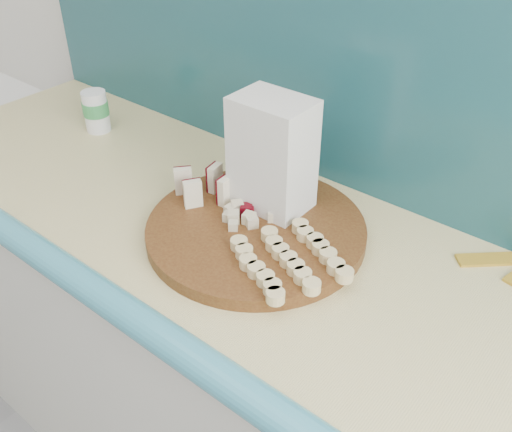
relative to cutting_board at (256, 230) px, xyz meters
name	(u,v)px	position (x,y,z in m)	size (l,w,h in m)	color
kitchen_counter	(299,414)	(0.14, -0.01, -0.47)	(2.20, 0.63, 0.91)	silver
backsplash	(402,91)	(0.14, 0.28, 0.24)	(2.20, 0.02, 0.50)	teal
cutting_board	(256,230)	(0.00, 0.00, 0.00)	(0.43, 0.43, 0.03)	#40200D
apple_wedges	(220,184)	(-0.12, 0.03, 0.04)	(0.17, 0.17, 0.06)	beige
apple_chunks	(250,213)	(-0.02, 0.01, 0.02)	(0.08, 0.07, 0.02)	beige
banana_slices	(289,259)	(0.12, -0.06, 0.02)	(0.23, 0.22, 0.02)	#DDC387
flour_bag	(272,160)	(-0.02, 0.08, 0.12)	(0.15, 0.11, 0.26)	silver
canister	(96,110)	(-0.62, 0.10, 0.04)	(0.07, 0.07, 0.11)	white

